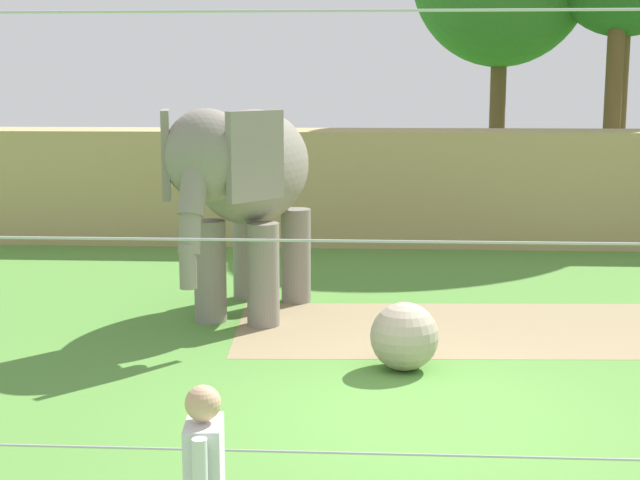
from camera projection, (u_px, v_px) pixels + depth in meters
ground_plane at (415, 413)px, 9.80m from camera, size 120.00×120.00×0.00m
dirt_patch at (457, 328)px, 13.15m from camera, size 6.39×3.29×0.01m
embankment_wall at (395, 187)px, 20.02m from camera, size 36.00×1.80×2.43m
elephant at (246, 178)px, 13.51m from camera, size 2.18×4.14×3.12m
enrichment_ball at (404, 336)px, 11.22m from camera, size 0.83×0.83×0.83m
cable_fence at (436, 280)px, 6.63m from camera, size 12.10×0.23×4.11m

